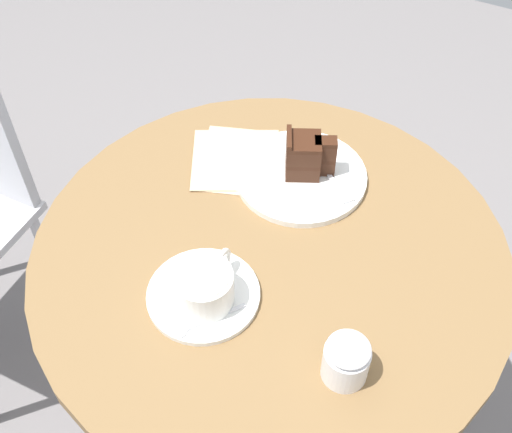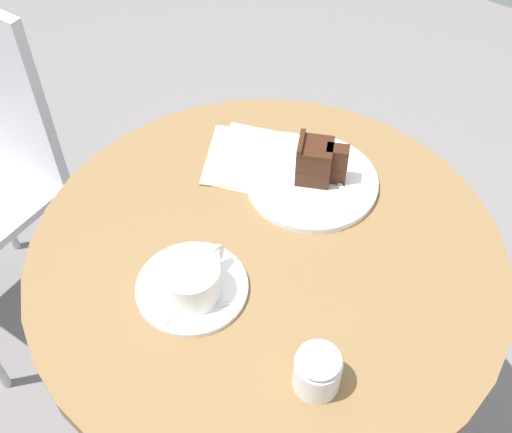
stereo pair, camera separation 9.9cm
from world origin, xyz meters
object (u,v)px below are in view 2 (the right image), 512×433
Objects in this scene: cake_slice at (318,162)px; napkin at (257,160)px; saucer at (192,287)px; fork at (343,189)px; coffee_cup at (192,279)px; sugar_pot at (318,370)px; cake_plate at (312,182)px; teaspoon at (183,315)px.

napkin is (-0.02, 0.11, -0.05)m from cake_slice.
saucer is 1.35× the size of fork.
coffee_cup is 1.26× the size of cake_slice.
sugar_pot is (-0.32, -0.15, 0.02)m from fork.
cake_plate is 0.98× the size of napkin.
fork is at bearing -83.29° from napkin.
fork is (0.01, -0.06, 0.01)m from cake_plate.
sugar_pot reaches higher than teaspoon.
cake_plate is 0.11m from napkin.
cake_slice reaches higher than napkin.
napkin is (0.28, 0.09, -0.00)m from saucer.
sugar_pot reaches higher than cake_plate.
sugar_pot is (-0.31, -0.20, -0.01)m from cake_slice.
cake_slice reaches higher than sugar_pot.
cake_slice is 0.75× the size of fork.
teaspoon reaches higher than napkin.
cake_slice reaches higher than saucer.
fork is (0.30, -0.07, -0.02)m from coffee_cup.
napkin is at bearing 17.27° from saucer.
cake_plate is (0.29, -0.02, 0.00)m from saucer.
coffee_cup is 0.30m from cake_plate.
saucer is at bearing -64.99° from fork.
cake_slice reaches higher than coffee_cup.
napkin is at bearing 18.41° from coffee_cup.
teaspoon is at bearing -179.96° from cake_plate.
sugar_pot reaches higher than coffee_cup.
cake_slice is (0.30, -0.02, 0.01)m from coffee_cup.
coffee_cup is 0.30m from napkin.
cake_slice is (0.30, -0.03, 0.04)m from saucer.
cake_slice reaches higher than teaspoon.
saucer is 2.28× the size of sugar_pot.
teaspoon reaches higher than saucer.
teaspoon is 0.35m from fork.
sugar_pot is (-0.31, -0.21, 0.03)m from cake_plate.
teaspoon is 0.35m from cake_slice.
teaspoon is at bearing 97.96° from sugar_pot.
saucer is 1.43× the size of coffee_cup.
napkin is 3.15× the size of sugar_pot.
fork is 0.54× the size of napkin.
sugar_pot reaches higher than napkin.
fork is 0.35m from sugar_pot.
napkin is (0.28, 0.09, -0.04)m from coffee_cup.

